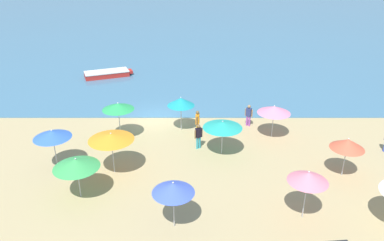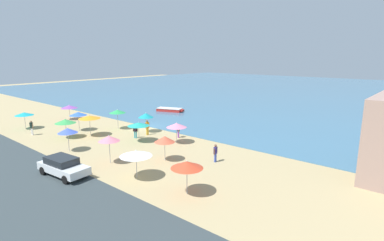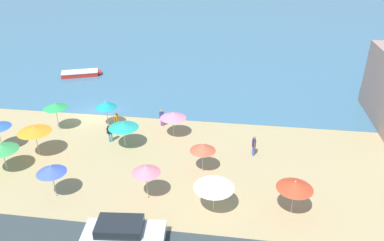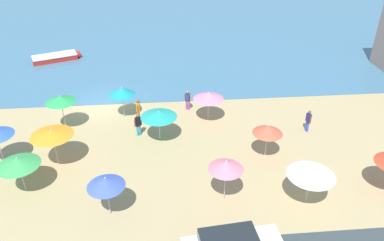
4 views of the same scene
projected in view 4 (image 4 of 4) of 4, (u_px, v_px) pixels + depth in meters
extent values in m
plane|color=tan|center=(101.00, 105.00, 29.03)|extent=(160.00, 160.00, 0.00)
cylinder|color=#B2B2B7|center=(64.00, 115.00, 25.55)|extent=(0.05, 0.05, 2.12)
cone|color=green|center=(60.00, 99.00, 24.93)|extent=(2.04, 2.04, 0.40)
sphere|color=silver|center=(60.00, 96.00, 24.81)|extent=(0.08, 0.08, 0.08)
cylinder|color=#B2B2B7|center=(108.00, 200.00, 18.56)|extent=(0.05, 0.05, 1.88)
cone|color=#425CC8|center=(106.00, 182.00, 17.98)|extent=(1.87, 1.87, 0.47)
sphere|color=silver|center=(105.00, 178.00, 17.84)|extent=(0.08, 0.08, 0.08)
cylinder|color=#B2B2B7|center=(208.00, 109.00, 26.60)|extent=(0.05, 0.05, 1.77)
cone|color=pink|center=(209.00, 96.00, 26.06)|extent=(2.15, 2.15, 0.46)
sphere|color=silver|center=(209.00, 93.00, 25.92)|extent=(0.08, 0.08, 0.08)
cylinder|color=#B2B2B7|center=(0.00, 149.00, 22.24)|extent=(0.05, 0.05, 1.99)
cylinder|color=#B2B2B7|center=(123.00, 105.00, 26.99)|extent=(0.05, 0.05, 1.87)
cone|color=teal|center=(122.00, 91.00, 26.40)|extent=(1.84, 1.84, 0.54)
sphere|color=silver|center=(121.00, 87.00, 26.24)|extent=(0.08, 0.08, 0.08)
cylinder|color=#B2B2B7|center=(308.00, 188.00, 19.37)|extent=(0.05, 0.05, 1.81)
cone|color=white|center=(312.00, 172.00, 18.82)|extent=(2.46, 2.46, 0.42)
sphere|color=silver|center=(312.00, 168.00, 18.70)|extent=(0.08, 0.08, 0.08)
cylinder|color=#B2B2B7|center=(225.00, 184.00, 19.48)|extent=(0.05, 0.05, 2.04)
cone|color=pink|center=(226.00, 165.00, 18.87)|extent=(1.82, 1.82, 0.47)
sphere|color=silver|center=(226.00, 161.00, 18.73)|extent=(0.08, 0.08, 0.08)
cylinder|color=#B2B2B7|center=(159.00, 128.00, 24.40)|extent=(0.05, 0.05, 1.81)
cone|color=teal|center=(159.00, 114.00, 23.87)|extent=(2.36, 2.36, 0.37)
sphere|color=silver|center=(159.00, 111.00, 23.76)|extent=(0.08, 0.08, 0.08)
cylinder|color=#B2B2B7|center=(266.00, 145.00, 22.83)|extent=(0.05, 0.05, 1.75)
cone|color=#DB593C|center=(268.00, 129.00, 22.26)|extent=(1.82, 1.82, 0.54)
sphere|color=silver|center=(268.00, 125.00, 22.11)|extent=(0.08, 0.08, 0.08)
cylinder|color=#B2B2B7|center=(55.00, 150.00, 22.06)|extent=(0.05, 0.05, 2.10)
cone|color=orange|center=(52.00, 133.00, 21.46)|extent=(2.48, 2.48, 0.35)
sphere|color=silver|center=(51.00, 130.00, 21.35)|extent=(0.08, 0.08, 0.08)
cylinder|color=#B2B2B7|center=(22.00, 177.00, 20.13)|extent=(0.05, 0.05, 1.77)
cone|color=green|center=(18.00, 162.00, 19.59)|extent=(2.28, 2.28, 0.45)
sphere|color=silver|center=(16.00, 158.00, 19.46)|extent=(0.08, 0.08, 0.08)
cylinder|color=teal|center=(138.00, 131.00, 25.08)|extent=(0.14, 0.14, 0.78)
cylinder|color=teal|center=(140.00, 130.00, 25.17)|extent=(0.14, 0.14, 0.78)
cube|color=black|center=(138.00, 121.00, 24.76)|extent=(0.42, 0.38, 0.62)
sphere|color=brown|center=(137.00, 116.00, 24.54)|extent=(0.22, 0.22, 0.22)
cylinder|color=brown|center=(135.00, 123.00, 24.67)|extent=(0.09, 0.09, 0.56)
cylinder|color=brown|center=(141.00, 121.00, 24.91)|extent=(0.09, 0.09, 0.56)
cylinder|color=yellow|center=(139.00, 116.00, 26.74)|extent=(0.14, 0.14, 0.85)
cylinder|color=yellow|center=(139.00, 117.00, 26.58)|extent=(0.14, 0.14, 0.85)
cube|color=orange|center=(138.00, 107.00, 26.27)|extent=(0.27, 0.39, 0.68)
sphere|color=brown|center=(138.00, 101.00, 26.03)|extent=(0.22, 0.22, 0.22)
cylinder|color=brown|center=(139.00, 106.00, 26.50)|extent=(0.09, 0.09, 0.61)
cylinder|color=brown|center=(138.00, 109.00, 26.09)|extent=(0.09, 0.09, 0.61)
cylinder|color=#4056BD|center=(308.00, 127.00, 25.52)|extent=(0.14, 0.14, 0.76)
cylinder|color=#4056BD|center=(306.00, 126.00, 25.67)|extent=(0.14, 0.14, 0.76)
cube|color=navy|center=(309.00, 118.00, 25.24)|extent=(0.28, 0.39, 0.60)
sphere|color=brown|center=(310.00, 112.00, 25.02)|extent=(0.22, 0.22, 0.22)
cylinder|color=brown|center=(310.00, 120.00, 25.07)|extent=(0.09, 0.09, 0.54)
cylinder|color=brown|center=(307.00, 117.00, 25.47)|extent=(0.09, 0.09, 0.54)
cylinder|color=purple|center=(189.00, 105.00, 28.18)|extent=(0.14, 0.14, 0.75)
cylinder|color=purple|center=(187.00, 105.00, 28.25)|extent=(0.14, 0.14, 0.75)
cube|color=navy|center=(188.00, 97.00, 27.87)|extent=(0.42, 0.37, 0.59)
sphere|color=#997651|center=(188.00, 92.00, 27.66)|extent=(0.22, 0.22, 0.22)
cylinder|color=#997651|center=(190.00, 98.00, 27.81)|extent=(0.09, 0.09, 0.53)
cylinder|color=#997651|center=(185.00, 97.00, 27.99)|extent=(0.09, 0.09, 0.53)
cylinder|color=black|center=(259.00, 236.00, 17.32)|extent=(0.66, 0.28, 0.64)
cube|color=red|center=(55.00, 58.00, 36.74)|extent=(4.44, 2.97, 0.47)
cube|color=red|center=(78.00, 54.00, 37.57)|extent=(0.73, 0.99, 0.28)
cube|color=silver|center=(54.00, 55.00, 36.60)|extent=(4.47, 3.04, 0.08)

